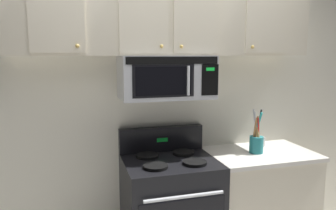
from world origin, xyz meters
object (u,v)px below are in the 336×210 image
object	(u,v)px
over_range_microwave	(166,77)
salt_shaker	(263,142)
utensil_crock_teal	(256,141)
stove_range	(170,210)

from	to	relation	value
over_range_microwave	salt_shaker	xyz separation A→B (m)	(0.96, 0.03, -0.63)
utensil_crock_teal	salt_shaker	size ratio (longest dim) A/B	4.28
stove_range	over_range_microwave	world-z (taller)	over_range_microwave
over_range_microwave	utensil_crock_teal	xyz separation A→B (m)	(0.79, -0.13, -0.57)
over_range_microwave	stove_range	bearing A→B (deg)	-89.86
stove_range	utensil_crock_teal	bearing A→B (deg)	-0.72
over_range_microwave	utensil_crock_teal	distance (m)	0.98
stove_range	salt_shaker	world-z (taller)	stove_range
stove_range	salt_shaker	distance (m)	1.08
over_range_microwave	utensil_crock_teal	bearing A→B (deg)	-9.11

